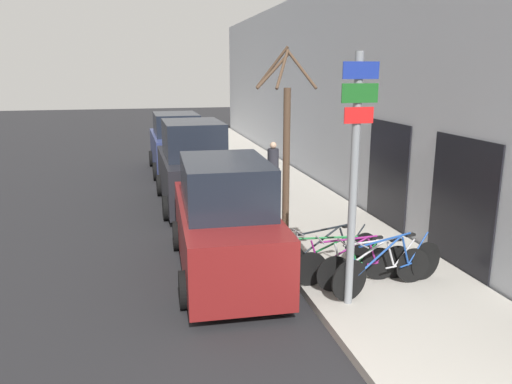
# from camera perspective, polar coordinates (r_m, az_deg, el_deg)

# --- Properties ---
(ground_plane) EXTENTS (80.00, 80.00, 0.00)m
(ground_plane) POSITION_cam_1_polar(r_m,az_deg,el_deg) (14.37, -6.18, -1.91)
(ground_plane) COLOR black
(sidewalk_curb) EXTENTS (3.20, 32.00, 0.15)m
(sidewalk_curb) POSITION_cam_1_polar(r_m,az_deg,el_deg) (17.49, 1.13, 1.25)
(sidewalk_curb) COLOR #ADA89E
(sidewalk_curb) RESTS_ON ground
(building_facade) EXTENTS (0.23, 32.00, 6.50)m
(building_facade) POSITION_cam_1_polar(r_m,az_deg,el_deg) (17.52, 6.92, 11.59)
(building_facade) COLOR #B2B7C1
(building_facade) RESTS_ON ground
(signpost) EXTENTS (0.57, 0.15, 3.98)m
(signpost) POSITION_cam_1_polar(r_m,az_deg,el_deg) (7.82, 11.15, 2.00)
(signpost) COLOR gray
(signpost) RESTS_ON sidewalk_curb
(bicycle_0) EXTENTS (2.38, 0.76, 0.97)m
(bicycle_0) POSITION_cam_1_polar(r_m,az_deg,el_deg) (8.98, 14.99, -8.28)
(bicycle_0) COLOR black
(bicycle_0) RESTS_ON sidewalk_curb
(bicycle_1) EXTENTS (2.15, 0.44, 0.88)m
(bicycle_1) POSITION_cam_1_polar(r_m,az_deg,el_deg) (9.03, 13.35, -8.29)
(bicycle_1) COLOR black
(bicycle_1) RESTS_ON sidewalk_curb
(bicycle_2) EXTENTS (2.26, 0.44, 0.86)m
(bicycle_2) POSITION_cam_1_polar(r_m,az_deg,el_deg) (9.16, 11.17, -7.89)
(bicycle_2) COLOR black
(bicycle_2) RESTS_ON sidewalk_curb
(bicycle_3) EXTENTS (2.20, 0.65, 0.84)m
(bicycle_3) POSITION_cam_1_polar(r_m,az_deg,el_deg) (9.19, 8.85, -7.74)
(bicycle_3) COLOR black
(bicycle_3) RESTS_ON sidewalk_curb
(bicycle_4) EXTENTS (2.24, 0.62, 0.88)m
(bicycle_4) POSITION_cam_1_polar(r_m,az_deg,el_deg) (9.53, 8.26, -6.83)
(bicycle_4) COLOR black
(bicycle_4) RESTS_ON sidewalk_curb
(parked_car_0) EXTENTS (2.04, 4.63, 2.26)m
(parked_car_0) POSITION_cam_1_polar(r_m,az_deg,el_deg) (9.59, -3.57, -3.49)
(parked_car_0) COLOR maroon
(parked_car_0) RESTS_ON ground
(parked_car_1) EXTENTS (2.05, 4.47, 2.47)m
(parked_car_1) POSITION_cam_1_polar(r_m,az_deg,el_deg) (14.54, -7.18, 2.73)
(parked_car_1) COLOR black
(parked_car_1) RESTS_ON ground
(parked_car_2) EXTENTS (2.07, 4.54, 2.28)m
(parked_car_2) POSITION_cam_1_polar(r_m,az_deg,el_deg) (19.55, -9.08, 5.29)
(parked_car_2) COLOR navy
(parked_car_2) RESTS_ON ground
(pedestrian_near) EXTENTS (0.41, 0.35, 1.58)m
(pedestrian_near) POSITION_cam_1_polar(r_m,az_deg,el_deg) (15.43, 1.96, 3.29)
(pedestrian_near) COLOR #333338
(pedestrian_near) RESTS_ON sidewalk_curb
(street_tree) EXTENTS (1.30, 0.99, 4.23)m
(street_tree) POSITION_cam_1_polar(r_m,az_deg,el_deg) (11.46, 3.40, 5.26)
(street_tree) COLOR #4C3828
(street_tree) RESTS_ON sidewalk_curb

